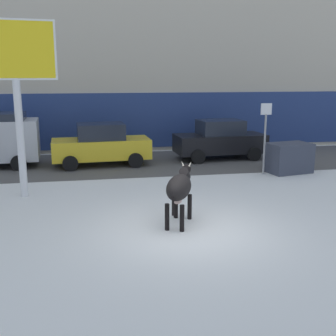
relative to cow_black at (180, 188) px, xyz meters
The scene contains 10 objects.
ground_plane 1.13m from the cow_black, 76.66° to the right, with size 120.00×120.00×0.00m, color white.
road_strip 8.14m from the cow_black, 89.12° to the left, with size 60.00×5.60×0.01m, color #514F4C.
building_facade 15.17m from the cow_black, 89.50° to the left, with size 44.00×6.10×13.00m.
cow_black is the anchor object (origin of this frame).
billboard 6.56m from the cow_black, 142.16° to the left, with size 2.53×0.50×5.56m.
car_yellow_sedan 8.16m from the cow_black, 102.90° to the left, with size 4.30×2.18×1.84m.
car_black_sedan 9.21m from the cow_black, 66.10° to the left, with size 4.30×2.18×1.84m.
pedestrian_near_billboard 11.49m from the cow_black, 97.29° to the left, with size 0.36×0.24×1.73m.
dumpster 7.64m from the cow_black, 42.40° to the left, with size 1.70×1.10×1.20m, color #383D4C.
street_sign 6.77m from the cow_black, 48.12° to the left, with size 0.44×0.08×2.82m.
Camera 1 is at (-2.36, -9.99, 3.90)m, focal length 45.15 mm.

